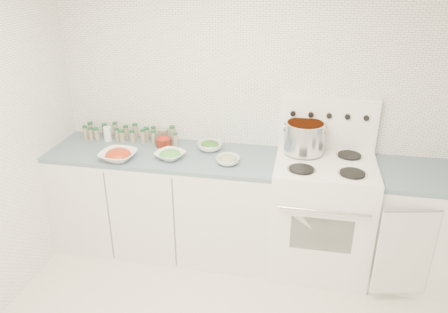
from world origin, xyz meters
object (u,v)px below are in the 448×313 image
at_px(stove, 321,212).
at_px(bowl_tomato, 118,155).
at_px(stock_pot, 304,136).
at_px(bowl_snowpea, 170,155).

distance_m(stove, bowl_tomato, 1.67).
distance_m(stock_pot, bowl_tomato, 1.47).
xyz_separation_m(stove, stock_pot, (-0.18, 0.14, 0.58)).
relative_size(stove, bowl_snowpea, 4.71).
relative_size(bowl_tomato, bowl_snowpea, 1.03).
height_order(stock_pot, bowl_tomato, stock_pot).
bearing_deg(stove, bowl_tomato, -173.27).
bearing_deg(bowl_snowpea, bowl_tomato, -166.17).
distance_m(stove, stock_pot, 0.62).
xyz_separation_m(stove, bowl_snowpea, (-1.20, -0.09, 0.44)).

